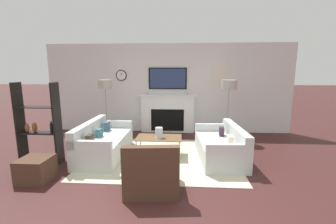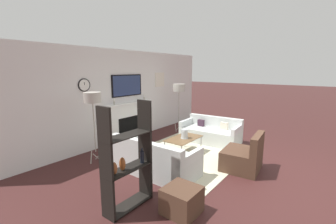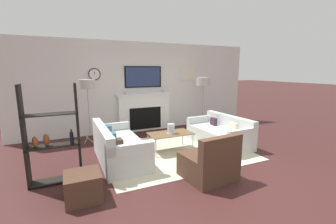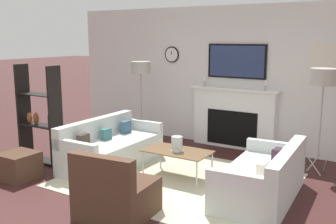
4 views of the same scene
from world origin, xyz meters
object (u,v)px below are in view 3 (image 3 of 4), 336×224
at_px(couch_left, 118,148).
at_px(ottoman, 83,186).
at_px(shelf_unit, 52,138).
at_px(hurricane_candle, 171,129).
at_px(couch_right, 220,134).
at_px(floor_lamp_right, 203,82).
at_px(floor_lamp_left, 87,85).
at_px(armchair, 210,163).
at_px(coffee_table, 170,134).

height_order(couch_left, ottoman, couch_left).
distance_m(shelf_unit, ottoman, 1.02).
bearing_deg(ottoman, hurricane_candle, 32.25).
distance_m(couch_right, floor_lamp_right, 1.95).
bearing_deg(floor_lamp_right, hurricane_candle, -141.74).
height_order(couch_left, hurricane_candle, couch_left).
xyz_separation_m(hurricane_candle, floor_lamp_left, (-1.65, 1.39, 0.97)).
relative_size(armchair, shelf_unit, 0.54).
relative_size(floor_lamp_left, shelf_unit, 0.99).
height_order(couch_left, armchair, armchair).
xyz_separation_m(couch_left, coffee_table, (1.24, 0.09, 0.12)).
bearing_deg(shelf_unit, ottoman, -62.89).
bearing_deg(floor_lamp_left, couch_left, -74.43).
relative_size(coffee_table, ottoman, 1.99).
xyz_separation_m(floor_lamp_left, floor_lamp_right, (3.41, 0.00, 0.00)).
bearing_deg(shelf_unit, floor_lamp_left, 68.50).
xyz_separation_m(armchair, ottoman, (-2.05, 0.22, -0.07)).
bearing_deg(ottoman, coffee_table, 32.74).
xyz_separation_m(couch_left, armchair, (1.28, -1.43, -0.01)).
bearing_deg(hurricane_candle, ottoman, -147.75).
xyz_separation_m(armchair, hurricane_candle, (-0.04, 1.50, 0.25)).
distance_m(floor_lamp_left, shelf_unit, 2.17).
height_order(coffee_table, floor_lamp_right, floor_lamp_right).
relative_size(shelf_unit, ottoman, 3.29).
xyz_separation_m(armchair, floor_lamp_left, (-1.68, 2.88, 1.22)).
bearing_deg(floor_lamp_right, ottoman, -144.84).
relative_size(couch_left, coffee_table, 1.80).
bearing_deg(couch_left, floor_lamp_left, 105.57).
distance_m(couch_left, armchair, 1.92).
bearing_deg(coffee_table, floor_lamp_right, 37.75).
xyz_separation_m(floor_lamp_right, shelf_unit, (-4.16, -1.91, -0.72)).
relative_size(floor_lamp_right, ottoman, 3.28).
relative_size(couch_left, ottoman, 3.59).
bearing_deg(coffee_table, couch_left, -176.06).
distance_m(couch_left, shelf_unit, 1.34).
bearing_deg(couch_right, armchair, -132.61).
relative_size(couch_left, shelf_unit, 1.09).
bearing_deg(ottoman, couch_left, 57.42).
xyz_separation_m(couch_left, couch_right, (2.60, 0.00, -0.02)).
bearing_deg(hurricane_candle, couch_right, -2.62).
height_order(floor_lamp_left, floor_lamp_right, floor_lamp_right).
height_order(couch_right, ottoman, couch_right).
bearing_deg(hurricane_candle, shelf_unit, -167.76).
relative_size(armchair, hurricane_candle, 3.97).
bearing_deg(couch_left, coffee_table, 3.94).
bearing_deg(shelf_unit, armchair, -21.81).
bearing_deg(ottoman, floor_lamp_left, 82.14).
bearing_deg(coffee_table, ottoman, -147.26).
height_order(couch_left, shelf_unit, shelf_unit).
relative_size(floor_lamp_left, floor_lamp_right, 1.00).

